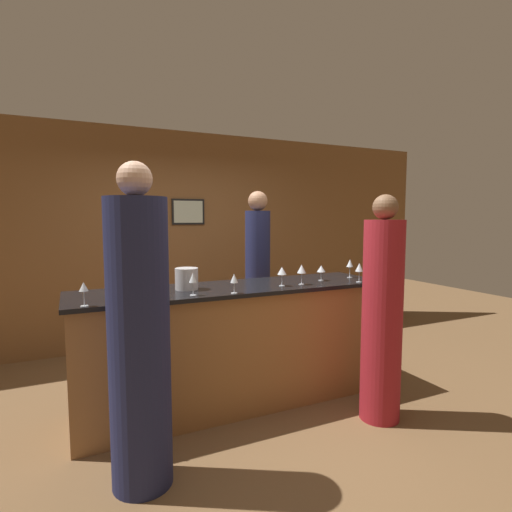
{
  "coord_description": "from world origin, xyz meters",
  "views": [
    {
      "loc": [
        -1.31,
        -3.24,
        1.67
      ],
      "look_at": [
        0.25,
        0.1,
        1.32
      ],
      "focal_mm": 28.0,
      "sensor_mm": 36.0,
      "label": 1
    }
  ],
  "objects_px": {
    "guest_0": "(139,339)",
    "guest_1": "(382,316)",
    "wine_bottle_0": "(115,285)",
    "ice_bucket": "(187,279)",
    "bartender": "(258,282)"
  },
  "relations": [
    {
      "from": "guest_0",
      "to": "wine_bottle_0",
      "type": "distance_m",
      "value": 0.68
    },
    {
      "from": "bartender",
      "to": "wine_bottle_0",
      "type": "bearing_deg",
      "value": 31.44
    },
    {
      "from": "wine_bottle_0",
      "to": "guest_1",
      "type": "bearing_deg",
      "value": -17.21
    },
    {
      "from": "guest_0",
      "to": "ice_bucket",
      "type": "height_order",
      "value": "guest_0"
    },
    {
      "from": "wine_bottle_0",
      "to": "ice_bucket",
      "type": "xyz_separation_m",
      "value": [
        0.59,
        0.18,
        -0.02
      ]
    },
    {
      "from": "guest_1",
      "to": "wine_bottle_0",
      "type": "bearing_deg",
      "value": 162.79
    },
    {
      "from": "bartender",
      "to": "ice_bucket",
      "type": "height_order",
      "value": "bartender"
    },
    {
      "from": "guest_0",
      "to": "guest_1",
      "type": "height_order",
      "value": "guest_0"
    },
    {
      "from": "bartender",
      "to": "guest_0",
      "type": "bearing_deg",
      "value": 46.06
    },
    {
      "from": "guest_0",
      "to": "wine_bottle_0",
      "type": "relative_size",
      "value": 6.93
    },
    {
      "from": "guest_1",
      "to": "wine_bottle_0",
      "type": "relative_size",
      "value": 6.43
    },
    {
      "from": "bartender",
      "to": "guest_1",
      "type": "bearing_deg",
      "value": 102.44
    },
    {
      "from": "guest_0",
      "to": "ice_bucket",
      "type": "xyz_separation_m",
      "value": [
        0.52,
        0.81,
        0.23
      ]
    },
    {
      "from": "bartender",
      "to": "guest_0",
      "type": "xyz_separation_m",
      "value": [
        -1.57,
        -1.63,
        -0.01
      ]
    },
    {
      "from": "wine_bottle_0",
      "to": "ice_bucket",
      "type": "distance_m",
      "value": 0.62
    }
  ]
}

